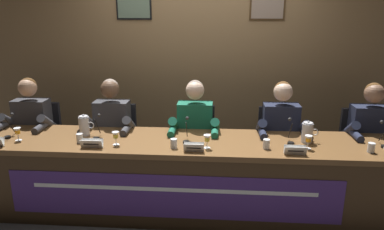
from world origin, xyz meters
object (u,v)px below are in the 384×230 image
(juice_glass_right, at_px, (308,140))
(water_cup_left, at_px, (80,139))
(chair_far_left, at_px, (41,144))
(water_cup_center, at_px, (174,144))
(chair_left, at_px, (117,146))
(panelist_left, at_px, (111,129))
(panelist_far_left, at_px, (30,127))
(microphone_left, at_px, (97,131))
(chair_center, at_px, (196,148))
(microphone_far_right, at_px, (384,138))
(nameplate_center, at_px, (194,147))
(juice_glass_center, at_px, (207,139))
(water_cup_right, at_px, (266,144))
(panelist_right, at_px, (281,133))
(juice_glass_left, at_px, (116,136))
(nameplate_right, at_px, (295,150))
(panelist_far_right, at_px, (371,135))
(nameplate_left, at_px, (92,143))
(water_pitcher_left_side, at_px, (84,125))
(water_pitcher_right_side, at_px, (307,132))
(juice_glass_far_left, at_px, (18,132))
(microphone_far_left, at_px, (9,129))
(conference_table, at_px, (191,167))
(chair_far_right, at_px, (360,153))
(microphone_center, at_px, (186,134))
(water_cup_far_right, at_px, (371,148))
(microphone_right, at_px, (290,135))
(chair_right, at_px, (276,151))
(panelist_center, at_px, (195,131))

(juice_glass_right, bearing_deg, water_cup_left, 179.95)
(chair_far_left, relative_size, water_cup_center, 10.54)
(chair_left, relative_size, panelist_left, 0.73)
(panelist_far_left, xyz_separation_m, microphone_left, (0.86, -0.35, 0.10))
(chair_center, relative_size, microphone_far_right, 4.14)
(water_cup_left, height_order, nameplate_center, water_cup_left)
(juice_glass_center, relative_size, water_cup_right, 1.46)
(chair_left, distance_m, juice_glass_right, 2.07)
(nameplate_center, bearing_deg, panelist_right, 36.19)
(chair_far_left, xyz_separation_m, chair_center, (1.76, 0.00, 0.00))
(juice_glass_left, xyz_separation_m, water_cup_left, (-0.35, 0.03, -0.05))
(nameplate_right, bearing_deg, panelist_right, 91.34)
(chair_left, height_order, panelist_left, panelist_left)
(panelist_far_right, bearing_deg, nameplate_left, -167.28)
(water_pitcher_left_side, relative_size, water_pitcher_right_side, 1.00)
(juice_glass_far_left, bearing_deg, microphone_far_left, 145.83)
(conference_table, xyz_separation_m, juice_glass_far_left, (-1.62, 0.00, 0.31))
(chair_far_left, distance_m, nameplate_left, 1.24)
(water_cup_left, relative_size, panelist_right, 0.07)
(panelist_left, height_order, water_cup_center, panelist_left)
(panelist_left, bearing_deg, conference_table, -28.09)
(microphone_left, distance_m, chair_far_right, 2.75)
(water_cup_left, bearing_deg, water_pitcher_right_side, 4.47)
(chair_far_left, height_order, microphone_center, microphone_center)
(chair_left, relative_size, nameplate_center, 5.09)
(microphone_far_left, xyz_separation_m, nameplate_center, (1.79, -0.25, -0.03))
(microphone_center, relative_size, chair_far_right, 0.24)
(chair_far_left, relative_size, microphone_far_left, 4.14)
(microphone_center, bearing_deg, water_cup_far_right, -5.12)
(microphone_center, bearing_deg, nameplate_center, -70.68)
(juice_glass_left, xyz_separation_m, microphone_right, (1.58, 0.17, -0.01))
(juice_glass_left, height_order, water_cup_right, juice_glass_left)
(panelist_far_left, distance_m, water_cup_far_right, 3.36)
(panelist_right, relative_size, water_pitcher_right_side, 5.83)
(water_cup_far_right, bearing_deg, juice_glass_far_left, 179.03)
(chair_far_left, bearing_deg, conference_table, -20.78)
(conference_table, bearing_deg, microphone_right, 7.99)
(water_cup_center, distance_m, chair_right, 1.31)
(chair_left, bearing_deg, chair_far_right, 0.00)
(conference_table, bearing_deg, microphone_far_left, 176.90)
(juice_glass_left, height_order, chair_center, chair_center)
(panelist_far_left, height_order, juice_glass_center, panelist_far_left)
(juice_glass_right, xyz_separation_m, chair_far_right, (0.73, 0.68, -0.39))
(chair_left, xyz_separation_m, chair_far_right, (2.64, 0.00, 0.00))
(chair_left, distance_m, water_cup_right, 1.73)
(microphone_left, distance_m, chair_center, 1.12)
(panelist_center, bearing_deg, chair_far_right, 6.45)
(chair_left, xyz_separation_m, microphone_center, (0.83, -0.58, 0.37))
(microphone_center, bearing_deg, juice_glass_right, -5.41)
(chair_center, bearing_deg, juice_glass_far_left, -157.64)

